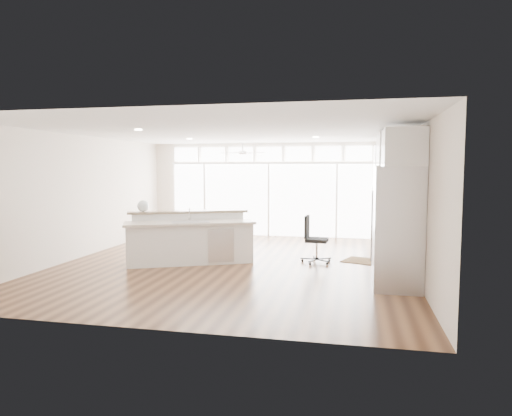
# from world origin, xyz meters

# --- Properties ---
(floor) EXTENTS (7.00, 8.00, 0.02)m
(floor) POSITION_xyz_m (0.00, 0.00, -0.01)
(floor) COLOR #3D2313
(floor) RESTS_ON ground
(ceiling) EXTENTS (7.00, 8.00, 0.02)m
(ceiling) POSITION_xyz_m (0.00, 0.00, 2.70)
(ceiling) COLOR white
(ceiling) RESTS_ON wall_back
(wall_back) EXTENTS (7.00, 0.04, 2.70)m
(wall_back) POSITION_xyz_m (0.00, 4.00, 1.35)
(wall_back) COLOR beige
(wall_back) RESTS_ON floor
(wall_front) EXTENTS (7.00, 0.04, 2.70)m
(wall_front) POSITION_xyz_m (0.00, -4.00, 1.35)
(wall_front) COLOR beige
(wall_front) RESTS_ON floor
(wall_left) EXTENTS (0.04, 8.00, 2.70)m
(wall_left) POSITION_xyz_m (-3.50, 0.00, 1.35)
(wall_left) COLOR beige
(wall_left) RESTS_ON floor
(wall_right) EXTENTS (0.04, 8.00, 2.70)m
(wall_right) POSITION_xyz_m (3.50, 0.00, 1.35)
(wall_right) COLOR beige
(wall_right) RESTS_ON floor
(glass_wall) EXTENTS (5.80, 0.06, 2.08)m
(glass_wall) POSITION_xyz_m (0.00, 3.94, 1.05)
(glass_wall) COLOR white
(glass_wall) RESTS_ON wall_back
(transom_row) EXTENTS (5.90, 0.06, 0.40)m
(transom_row) POSITION_xyz_m (0.00, 3.94, 2.38)
(transom_row) COLOR white
(transom_row) RESTS_ON wall_back
(desk_window) EXTENTS (0.04, 0.85, 0.85)m
(desk_window) POSITION_xyz_m (3.46, 0.30, 1.55)
(desk_window) COLOR white
(desk_window) RESTS_ON wall_right
(ceiling_fan) EXTENTS (1.16, 1.16, 0.32)m
(ceiling_fan) POSITION_xyz_m (-0.50, 2.80, 2.48)
(ceiling_fan) COLOR white
(ceiling_fan) RESTS_ON ceiling
(recessed_lights) EXTENTS (3.40, 3.00, 0.02)m
(recessed_lights) POSITION_xyz_m (0.00, 0.20, 2.68)
(recessed_lights) COLOR beige
(recessed_lights) RESTS_ON ceiling
(oven_cabinet) EXTENTS (0.64, 1.20, 2.50)m
(oven_cabinet) POSITION_xyz_m (3.17, 1.80, 1.25)
(oven_cabinet) COLOR white
(oven_cabinet) RESTS_ON floor
(desk_nook) EXTENTS (0.72, 1.30, 0.76)m
(desk_nook) POSITION_xyz_m (3.13, 0.30, 0.38)
(desk_nook) COLOR white
(desk_nook) RESTS_ON floor
(upper_cabinets) EXTENTS (0.64, 1.30, 0.64)m
(upper_cabinets) POSITION_xyz_m (3.17, 0.30, 2.35)
(upper_cabinets) COLOR white
(upper_cabinets) RESTS_ON wall_right
(refrigerator) EXTENTS (0.76, 0.90, 2.00)m
(refrigerator) POSITION_xyz_m (3.11, -1.35, 1.00)
(refrigerator) COLOR #BBBCC0
(refrigerator) RESTS_ON floor
(fridge_cabinet) EXTENTS (0.64, 0.90, 0.60)m
(fridge_cabinet) POSITION_xyz_m (3.17, -1.35, 2.30)
(fridge_cabinet) COLOR white
(fridge_cabinet) RESTS_ON wall_right
(framed_photos) EXTENTS (0.06, 0.22, 0.80)m
(framed_photos) POSITION_xyz_m (3.46, 0.92, 1.40)
(framed_photos) COLOR black
(framed_photos) RESTS_ON wall_right
(kitchen_island) EXTENTS (2.84, 2.01, 1.06)m
(kitchen_island) POSITION_xyz_m (-0.91, -0.16, 0.53)
(kitchen_island) COLOR white
(kitchen_island) RESTS_ON floor
(rug) EXTENTS (1.15, 1.00, 0.01)m
(rug) POSITION_xyz_m (2.72, 0.75, 0.01)
(rug) COLOR #352211
(rug) RESTS_ON floor
(office_chair) EXTENTS (0.53, 0.50, 0.98)m
(office_chair) POSITION_xyz_m (1.67, 0.42, 0.49)
(office_chair) COLOR black
(office_chair) RESTS_ON floor
(fishbowl) EXTENTS (0.32, 0.32, 0.24)m
(fishbowl) POSITION_xyz_m (-1.94, -0.19, 1.18)
(fishbowl) COLOR white
(fishbowl) RESTS_ON kitchen_island
(monitor) EXTENTS (0.09, 0.49, 0.41)m
(monitor) POSITION_xyz_m (3.05, 0.30, 0.96)
(monitor) COLOR black
(monitor) RESTS_ON desk_nook
(keyboard) EXTENTS (0.12, 0.29, 0.01)m
(keyboard) POSITION_xyz_m (2.88, 0.30, 0.77)
(keyboard) COLOR white
(keyboard) RESTS_ON desk_nook
(potted_plant) EXTENTS (0.26, 0.29, 0.22)m
(potted_plant) POSITION_xyz_m (3.17, 1.80, 2.61)
(potted_plant) COLOR #304F22
(potted_plant) RESTS_ON oven_cabinet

